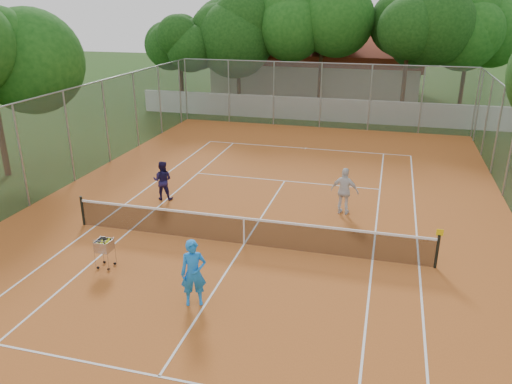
% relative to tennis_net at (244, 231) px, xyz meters
% --- Properties ---
extents(ground, '(120.00, 120.00, 0.00)m').
position_rel_tennis_net_xyz_m(ground, '(0.00, 0.00, -0.51)').
color(ground, '#18340E').
rests_on(ground, ground).
extents(court_pad, '(18.00, 34.00, 0.02)m').
position_rel_tennis_net_xyz_m(court_pad, '(0.00, 0.00, -0.50)').
color(court_pad, '#B05A22').
rests_on(court_pad, ground).
extents(court_lines, '(10.98, 23.78, 0.01)m').
position_rel_tennis_net_xyz_m(court_lines, '(0.00, 0.00, -0.49)').
color(court_lines, white).
rests_on(court_lines, court_pad).
extents(tennis_net, '(11.88, 0.10, 0.98)m').
position_rel_tennis_net_xyz_m(tennis_net, '(0.00, 0.00, 0.00)').
color(tennis_net, black).
rests_on(tennis_net, court_pad).
extents(perimeter_fence, '(18.00, 34.00, 4.00)m').
position_rel_tennis_net_xyz_m(perimeter_fence, '(0.00, 0.00, 1.49)').
color(perimeter_fence, slate).
rests_on(perimeter_fence, ground).
extents(boundary_wall, '(26.00, 0.30, 1.50)m').
position_rel_tennis_net_xyz_m(boundary_wall, '(0.00, 19.00, 0.24)').
color(boundary_wall, white).
rests_on(boundary_wall, ground).
extents(clubhouse, '(16.40, 9.00, 4.40)m').
position_rel_tennis_net_xyz_m(clubhouse, '(-2.00, 29.00, 1.69)').
color(clubhouse, beige).
rests_on(clubhouse, ground).
extents(tropical_trees, '(29.00, 19.00, 10.00)m').
position_rel_tennis_net_xyz_m(tropical_trees, '(0.00, 22.00, 4.49)').
color(tropical_trees, '#0E330C').
rests_on(tropical_trees, ground).
extents(player_near, '(0.78, 0.66, 1.82)m').
position_rel_tennis_net_xyz_m(player_near, '(-0.28, -3.63, 0.42)').
color(player_near, '#1B7CE5').
rests_on(player_near, court_pad).
extents(player_far_left, '(0.86, 0.72, 1.59)m').
position_rel_tennis_net_xyz_m(player_far_left, '(-4.26, 3.03, 0.30)').
color(player_far_left, '#1D1644').
rests_on(player_far_left, court_pad).
extents(player_far_right, '(1.10, 0.61, 1.78)m').
position_rel_tennis_net_xyz_m(player_far_right, '(2.87, 3.42, 0.40)').
color(player_far_right, silver).
rests_on(player_far_right, court_pad).
extents(ball_hopper, '(0.58, 0.58, 0.97)m').
position_rel_tennis_net_xyz_m(ball_hopper, '(-3.55, -2.52, -0.00)').
color(ball_hopper, '#A8A8AF').
rests_on(ball_hopper, court_pad).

